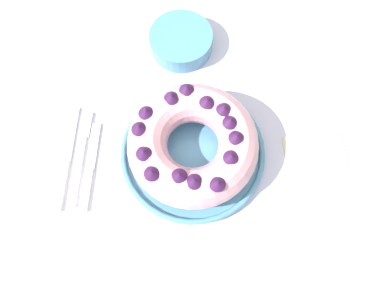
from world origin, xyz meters
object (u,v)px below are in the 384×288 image
object	(u,v)px
serving_dish	(192,152)
fork	(82,150)
serving_knife	(66,164)
napkin	(315,155)
side_bowl	(181,41)
cake_knife	(89,172)
bundt_cake	(192,144)

from	to	relation	value
serving_dish	fork	world-z (taller)	serving_dish
fork	serving_knife	distance (m)	0.05
serving_dish	napkin	size ratio (longest dim) A/B	2.35
serving_knife	side_bowl	distance (m)	0.39
serving_knife	cake_knife	bearing A→B (deg)	-13.52
fork	side_bowl	world-z (taller)	side_bowl
cake_knife	fork	bearing A→B (deg)	113.21
side_bowl	serving_knife	bearing A→B (deg)	-126.35
bundt_cake	side_bowl	distance (m)	0.28
serving_dish	side_bowl	size ratio (longest dim) A/B	2.07
bundt_cake	fork	distance (m)	0.25
cake_knife	napkin	xyz separation A→B (m)	(0.49, 0.06, -0.00)
bundt_cake	napkin	distance (m)	0.28
cake_knife	side_bowl	bearing A→B (deg)	58.23
side_bowl	napkin	world-z (taller)	side_bowl
serving_knife	bundt_cake	bearing A→B (deg)	9.33
bundt_cake	napkin	world-z (taller)	bundt_cake
fork	serving_knife	size ratio (longest dim) A/B	0.91
fork	cake_knife	bearing A→B (deg)	-58.02
serving_dish	side_bowl	bearing A→B (deg)	98.31
serving_dish	bundt_cake	distance (m)	0.05
fork	napkin	bearing A→B (deg)	7.23
serving_dish	cake_knife	distance (m)	0.23
bundt_cake	cake_knife	xyz separation A→B (m)	(-0.22, -0.05, -0.06)
fork	serving_knife	world-z (taller)	serving_knife
serving_dish	cake_knife	xyz separation A→B (m)	(-0.22, -0.05, -0.01)
serving_dish	cake_knife	bearing A→B (deg)	-166.50
serving_dish	fork	size ratio (longest dim) A/B	1.44
bundt_cake	cake_knife	bearing A→B (deg)	-166.49
side_bowl	napkin	size ratio (longest dim) A/B	1.14
side_bowl	cake_knife	bearing A→B (deg)	-118.34
serving_dish	serving_knife	size ratio (longest dim) A/B	1.31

